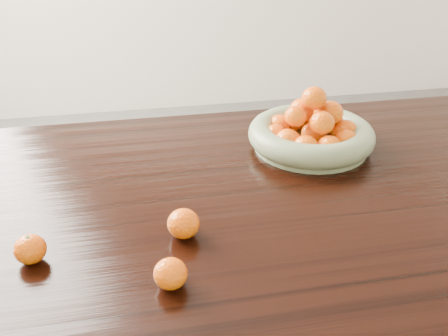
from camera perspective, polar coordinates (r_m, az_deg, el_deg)
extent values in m
cube|color=black|center=(1.18, 0.26, -3.80)|extent=(2.00, 1.00, 0.04)
cube|color=black|center=(2.06, 23.98, -3.43)|extent=(0.08, 0.08, 0.71)
cylinder|color=gray|center=(1.40, 9.80, 2.59)|extent=(0.31, 0.31, 0.02)
torus|color=gray|center=(1.38, 9.91, 3.80)|extent=(0.34, 0.34, 0.07)
ellipsoid|color=#E16006|center=(1.40, 13.68, 4.09)|extent=(0.07, 0.07, 0.06)
ellipsoid|color=#E16006|center=(1.45, 12.57, 4.79)|extent=(0.06, 0.06, 0.06)
ellipsoid|color=#E16006|center=(1.47, 10.50, 5.57)|extent=(0.07, 0.07, 0.07)
ellipsoid|color=#E16006|center=(1.46, 8.02, 5.47)|extent=(0.07, 0.07, 0.06)
ellipsoid|color=#E16006|center=(1.42, 6.37, 4.90)|extent=(0.06, 0.06, 0.06)
ellipsoid|color=#E16006|center=(1.36, 5.90, 3.82)|extent=(0.06, 0.06, 0.06)
ellipsoid|color=#E16006|center=(1.32, 7.29, 3.07)|extent=(0.07, 0.07, 0.06)
ellipsoid|color=#E16006|center=(1.29, 9.29, 2.36)|extent=(0.07, 0.07, 0.06)
ellipsoid|color=#E16006|center=(1.31, 11.97, 2.42)|extent=(0.06, 0.06, 0.06)
ellipsoid|color=#E16006|center=(1.35, 13.74, 2.99)|extent=(0.07, 0.07, 0.06)
ellipsoid|color=#E16006|center=(1.38, 10.13, 3.92)|extent=(0.06, 0.06, 0.06)
ellipsoid|color=#E16006|center=(1.39, 12.08, 6.18)|extent=(0.07, 0.07, 0.07)
ellipsoid|color=#E16006|center=(1.40, 8.88, 6.60)|extent=(0.07, 0.07, 0.06)
ellipsoid|color=#E16006|center=(1.34, 8.20, 5.89)|extent=(0.06, 0.06, 0.06)
ellipsoid|color=#E16006|center=(1.32, 11.15, 5.09)|extent=(0.07, 0.07, 0.06)
ellipsoid|color=#E16006|center=(1.35, 10.27, 7.86)|extent=(0.07, 0.07, 0.06)
ellipsoid|color=#E16006|center=(1.01, -21.28, -8.65)|extent=(0.06, 0.06, 0.06)
ellipsoid|color=#E16006|center=(0.90, -6.14, -11.92)|extent=(0.06, 0.06, 0.06)
ellipsoid|color=#E16006|center=(1.01, -4.67, -6.35)|extent=(0.07, 0.07, 0.06)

